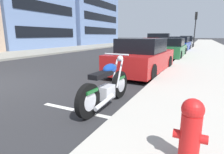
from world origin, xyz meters
name	(u,v)px	position (x,y,z in m)	size (l,w,h in m)	color
sidewalk_near_curb	(214,57)	(12.00, -7.06, 0.07)	(120.00, 4.40, 0.14)	#ADA89E
sidewalk_far_curb	(59,50)	(12.00, 7.26, 0.07)	(120.00, 5.00, 0.14)	gray
parking_stall_stripe	(85,112)	(0.00, -4.16, 0.00)	(0.12, 2.20, 0.01)	silver
parked_motorcycle	(107,87)	(0.52, -4.39, 0.44)	(2.04, 0.62, 1.14)	black
parked_car_at_intersection	(143,57)	(4.50, -4.02, 0.66)	(4.26, 1.93, 1.44)	#AD1919
parked_car_behind_motorcycle	(171,48)	(10.87, -4.24, 0.64)	(4.67, 1.83, 1.38)	#236638
parked_car_far_down_curb	(179,45)	(16.61, -4.18, 0.68)	(4.30, 2.01, 1.46)	navy
parked_car_across_street	(185,43)	(22.18, -4.33, 0.65)	(4.14, 1.96, 1.39)	gray
parked_car_near_corner	(186,41)	(27.29, -4.06, 0.71)	(4.17, 1.91, 1.51)	black
crossing_truck	(158,39)	(30.04, 0.71, 0.99)	(2.36, 5.09, 1.91)	maroon
fire_hydrant	(191,130)	(-0.90, -6.18, 0.54)	(0.24, 0.36, 0.76)	red
traffic_signal_near_corner	(196,22)	(22.14, -5.29, 3.13)	(0.36, 0.28, 4.15)	black
townhouse_near_left	(21,12)	(13.17, 13.92, 4.30)	(10.20, 8.80, 8.59)	#6B84B2
townhouse_mid_block	(76,14)	(25.82, 15.00, 5.31)	(13.11, 10.95, 10.63)	#6B84B2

